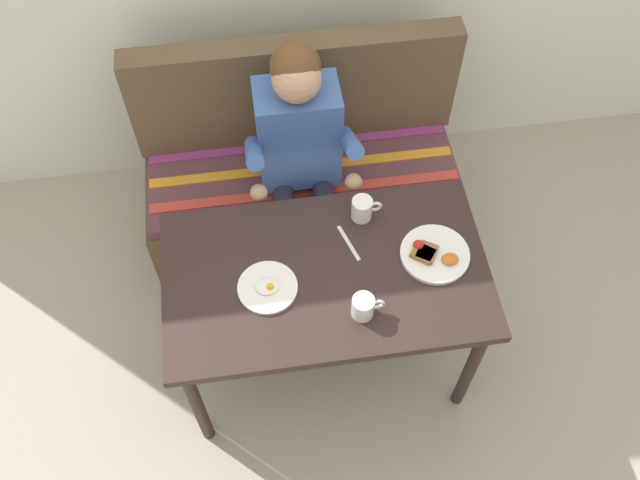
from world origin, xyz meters
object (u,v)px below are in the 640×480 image
plate_breakfast (433,254)px  person (300,149)px  table (326,283)px  coffee_mug (362,208)px  plate_eggs (268,287)px  fork (349,243)px  coffee_mug_second (364,306)px  couch (302,178)px

plate_breakfast → person: bearing=126.4°
table → coffee_mug: bearing=52.8°
plate_eggs → fork: bearing=25.0°
table → plate_eggs: plate_eggs is taller
plate_eggs → coffee_mug_second: 0.36m
couch → plate_breakfast: 0.95m
plate_breakfast → coffee_mug: (-0.23, 0.22, 0.04)m
couch → coffee_mug: couch is taller
person → table: bearing=-88.2°
couch → coffee_mug: (0.17, -0.53, 0.45)m
person → plate_breakfast: person is taller
fork → table: bearing=-150.6°
plate_eggs → coffee_mug: bearing=34.3°
plate_breakfast → fork: (-0.30, 0.10, -0.01)m
couch → fork: 0.77m
plate_breakfast → coffee_mug: coffee_mug is taller
person → coffee_mug: size_ratio=10.27×
plate_eggs → fork: plate_eggs is taller
plate_breakfast → coffee_mug: bearing=136.9°
couch → table: bearing=-90.0°
table → fork: fork is taller
couch → coffee_mug_second: couch is taller
coffee_mug → person: bearing=118.3°
fork → coffee_mug: bearing=40.8°
coffee_mug → fork: 0.15m
table → couch: (0.00, 0.76, -0.32)m
plate_breakfast → coffee_mug: 0.32m
plate_eggs → coffee_mug_second: (0.32, -0.15, 0.04)m
coffee_mug → couch: bearing=108.1°
table → coffee_mug: 0.32m
plate_breakfast → table: bearing=-177.9°
table → plate_eggs: (-0.22, -0.04, 0.09)m
plate_eggs → coffee_mug: (0.39, 0.27, 0.04)m
table → fork: (0.10, 0.11, 0.08)m
table → coffee_mug: (0.17, 0.23, 0.13)m
coffee_mug_second → plate_eggs: bearing=155.8°
person → coffee_mug_second: 0.78m
plate_eggs → coffee_mug: size_ratio=1.85×
person → plate_eggs: bearing=-107.6°
person → plate_eggs: 0.66m
couch → fork: couch is taller
couch → coffee_mug: 0.72m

